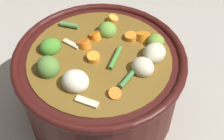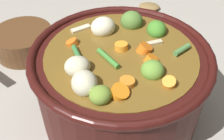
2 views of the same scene
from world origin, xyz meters
name	(u,v)px [view 1 (image 1 of 2)]	position (x,y,z in m)	size (l,w,h in m)	color
ground_plane	(101,106)	(0.00, 0.00, 0.00)	(1.10, 1.10, 0.00)	#9E998E
cooking_pot	(100,81)	(0.00, 0.00, 0.08)	(0.31, 0.31, 0.18)	#38110F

